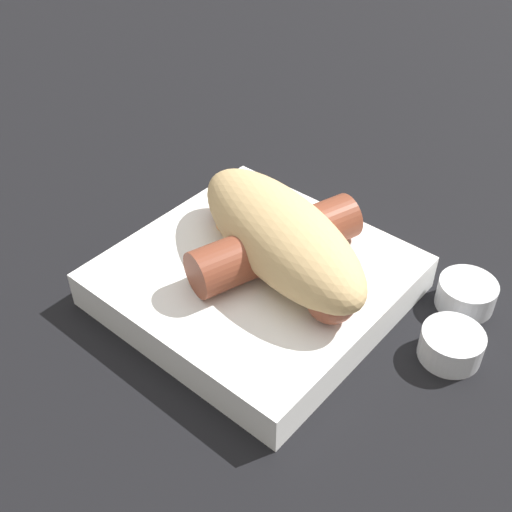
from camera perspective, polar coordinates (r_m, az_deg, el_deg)
ground_plane at (r=0.51m, az=0.00°, el=-3.48°), size 3.00×3.00×0.00m
food_tray at (r=0.50m, az=0.00°, el=-2.21°), size 0.20×0.20×0.03m
bread_roll at (r=0.47m, az=2.16°, el=1.92°), size 0.19×0.12×0.05m
sausage at (r=0.48m, az=1.80°, el=1.08°), size 0.17×0.14×0.04m
pickled_veggies at (r=0.54m, az=-0.52°, el=4.31°), size 0.05×0.07×0.00m
condiment_cup_near at (r=0.48m, az=16.94°, el=-7.67°), size 0.04×0.04×0.02m
condiment_cup_far at (r=0.52m, az=18.16°, el=-3.34°), size 0.04×0.04×0.02m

